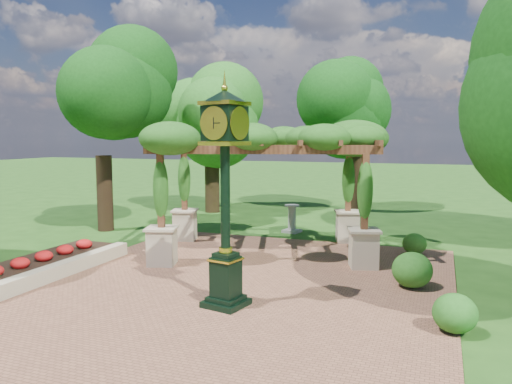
% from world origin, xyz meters
% --- Properties ---
extents(ground, '(120.00, 120.00, 0.00)m').
position_xyz_m(ground, '(0.00, 0.00, 0.00)').
color(ground, '#1E4714').
rests_on(ground, ground).
extents(brick_plaza, '(10.00, 12.00, 0.04)m').
position_xyz_m(brick_plaza, '(0.00, 1.00, 0.02)').
color(brick_plaza, brown).
rests_on(brick_plaza, ground).
extents(border_wall, '(0.35, 5.00, 0.40)m').
position_xyz_m(border_wall, '(-4.60, 0.50, 0.20)').
color(border_wall, '#C6B793').
rests_on(border_wall, ground).
extents(flower_bed, '(1.50, 5.00, 0.36)m').
position_xyz_m(flower_bed, '(-5.50, 0.50, 0.18)').
color(flower_bed, red).
rests_on(flower_bed, ground).
extents(pedestal_clock, '(1.09, 1.09, 4.67)m').
position_xyz_m(pedestal_clock, '(0.33, -0.23, 2.79)').
color(pedestal_clock, black).
rests_on(pedestal_clock, brick_plaza).
extents(pergola, '(7.48, 5.87, 4.13)m').
position_xyz_m(pergola, '(-0.59, 4.79, 3.38)').
color(pergola, '#C6B493').
rests_on(pergola, brick_plaza).
extents(sundial, '(0.71, 0.71, 1.06)m').
position_xyz_m(sundial, '(-0.73, 8.37, 0.47)').
color(sundial, '#9B9B92').
rests_on(sundial, ground).
extents(shrub_front, '(1.03, 1.03, 0.73)m').
position_xyz_m(shrub_front, '(4.90, -0.09, 0.41)').
color(shrub_front, '#215B1A').
rests_on(shrub_front, brick_plaza).
extents(shrub_mid, '(1.26, 1.26, 0.86)m').
position_xyz_m(shrub_mid, '(3.99, 2.53, 0.47)').
color(shrub_mid, '#245B19').
rests_on(shrub_mid, brick_plaza).
extents(shrub_back, '(0.90, 0.90, 0.65)m').
position_xyz_m(shrub_back, '(3.86, 6.12, 0.37)').
color(shrub_back, '#30661D').
rests_on(shrub_back, brick_plaza).
extents(tree_west_near, '(3.98, 3.98, 7.55)m').
position_xyz_m(tree_west_near, '(-7.66, 6.23, 5.18)').
color(tree_west_near, black).
rests_on(tree_west_near, ground).
extents(tree_west_far, '(4.06, 4.06, 7.54)m').
position_xyz_m(tree_west_far, '(-5.82, 12.01, 5.17)').
color(tree_west_far, '#302312').
rests_on(tree_west_far, ground).
extents(tree_north, '(4.13, 4.13, 7.08)m').
position_xyz_m(tree_north, '(0.68, 14.79, 4.85)').
color(tree_north, black).
rests_on(tree_north, ground).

